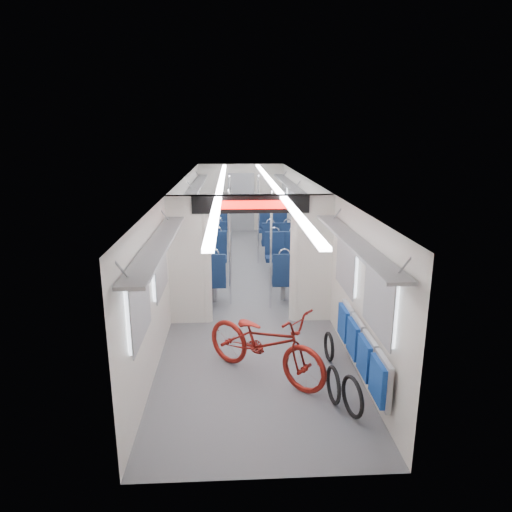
# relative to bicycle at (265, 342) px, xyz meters

# --- Properties ---
(carriage) EXTENTS (12.00, 12.02, 2.31)m
(carriage) POSITION_rel_bicycle_xyz_m (-0.11, 3.75, 0.98)
(carriage) COLOR #515456
(carriage) RESTS_ON ground
(bicycle) EXTENTS (1.95, 1.82, 1.04)m
(bicycle) POSITION_rel_bicycle_xyz_m (0.00, 0.00, 0.00)
(bicycle) COLOR maroon
(bicycle) RESTS_ON ground
(flip_bench) EXTENTS (0.12, 2.15, 0.57)m
(flip_bench) POSITION_rel_bicycle_xyz_m (1.25, -0.36, 0.06)
(flip_bench) COLOR gray
(flip_bench) RESTS_ON carriage
(bike_hoop_a) EXTENTS (0.17, 0.52, 0.52)m
(bike_hoop_a) POSITION_rel_bicycle_xyz_m (0.99, -0.99, -0.29)
(bike_hoop_a) COLOR black
(bike_hoop_a) RESTS_ON ground
(bike_hoop_b) EXTENTS (0.10, 0.50, 0.49)m
(bike_hoop_b) POSITION_rel_bicycle_xyz_m (0.82, -0.70, -0.30)
(bike_hoop_b) COLOR black
(bike_hoop_b) RESTS_ON ground
(bike_hoop_c) EXTENTS (0.08, 0.45, 0.45)m
(bike_hoop_c) POSITION_rel_bicycle_xyz_m (1.00, 0.41, -0.32)
(bike_hoop_c) COLOR black
(bike_hoop_c) RESTS_ON ground
(seat_bay_near_left) EXTENTS (0.95, 2.27, 1.16)m
(seat_bay_near_left) POSITION_rel_bicycle_xyz_m (-1.04, 3.92, 0.05)
(seat_bay_near_left) COLOR #0D1D3D
(seat_bay_near_left) RESTS_ON ground
(seat_bay_near_right) EXTENTS (0.93, 2.19, 1.14)m
(seat_bay_near_right) POSITION_rel_bicycle_xyz_m (0.83, 3.90, 0.04)
(seat_bay_near_right) COLOR #0D1D3D
(seat_bay_near_right) RESTS_ON ground
(seat_bay_far_left) EXTENTS (0.93, 2.16, 1.13)m
(seat_bay_far_left) POSITION_rel_bicycle_xyz_m (-1.04, 7.45, 0.03)
(seat_bay_far_left) COLOR #0D1D3D
(seat_bay_far_left) RESTS_ON ground
(seat_bay_far_right) EXTENTS (0.91, 2.09, 1.11)m
(seat_bay_far_right) POSITION_rel_bicycle_xyz_m (0.83, 7.20, 0.02)
(seat_bay_far_right) COLOR #0D1D3D
(seat_bay_far_right) RESTS_ON ground
(stanchion_near_left) EXTENTS (0.04, 0.04, 2.30)m
(stanchion_near_left) POSITION_rel_bicycle_xyz_m (-0.48, 2.84, 0.63)
(stanchion_near_left) COLOR silver
(stanchion_near_left) RESTS_ON ground
(stanchion_near_right) EXTENTS (0.04, 0.04, 2.30)m
(stanchion_near_right) POSITION_rel_bicycle_xyz_m (0.30, 2.58, 0.63)
(stanchion_near_right) COLOR silver
(stanchion_near_right) RESTS_ON ground
(stanchion_far_left) EXTENTS (0.05, 0.05, 2.30)m
(stanchion_far_left) POSITION_rel_bicycle_xyz_m (-0.47, 5.70, 0.63)
(stanchion_far_left) COLOR silver
(stanchion_far_left) RESTS_ON ground
(stanchion_far_right) EXTENTS (0.04, 0.04, 2.30)m
(stanchion_far_right) POSITION_rel_bicycle_xyz_m (0.25, 5.77, 0.63)
(stanchion_far_right) COLOR silver
(stanchion_far_right) RESTS_ON ground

